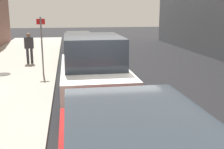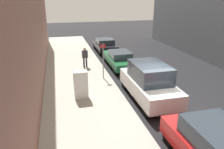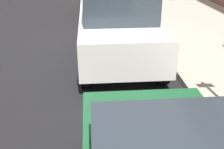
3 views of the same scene
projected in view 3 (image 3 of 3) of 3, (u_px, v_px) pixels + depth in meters
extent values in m
plane|color=black|center=(104.00, 44.00, 9.22)|extent=(80.00, 80.00, 0.00)
cube|color=#B2ADA0|center=(220.00, 39.00, 9.49)|extent=(4.63, 44.00, 0.13)
cylinder|color=black|center=(127.00, 13.00, 11.80)|extent=(0.22, 0.66, 0.66)
cylinder|color=black|center=(86.00, 14.00, 11.67)|extent=(0.22, 0.66, 0.66)
cube|color=silver|center=(117.00, 30.00, 7.86)|extent=(2.03, 4.86, 0.85)
cylinder|color=black|center=(163.00, 69.00, 6.46)|extent=(0.22, 0.70, 0.70)
cylinder|color=black|center=(85.00, 72.00, 6.32)|extent=(0.22, 0.70, 0.70)
cylinder|color=black|center=(137.00, 27.00, 9.76)|extent=(0.22, 0.70, 0.70)
cylinder|color=black|center=(86.00, 28.00, 9.63)|extent=(0.22, 0.70, 0.70)
cylinder|color=black|center=(198.00, 140.00, 4.11)|extent=(0.22, 0.70, 0.70)
cylinder|color=black|center=(94.00, 146.00, 3.99)|extent=(0.22, 0.70, 0.70)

